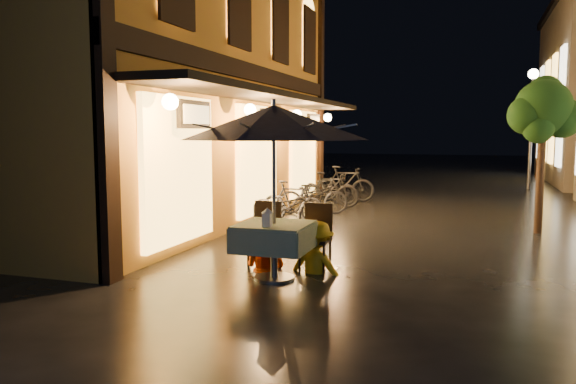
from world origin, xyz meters
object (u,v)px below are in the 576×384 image
(cafe_table, at_px, (274,237))
(person_yellow, at_px, (317,222))
(person_orange, at_px, (265,222))
(bicycle_0, at_px, (287,206))
(patio_umbrella, at_px, (274,122))
(table_lantern, at_px, (267,216))

(cafe_table, height_order, person_yellow, person_yellow)
(person_orange, relative_size, bicycle_0, 0.81)
(cafe_table, relative_size, person_orange, 0.70)
(person_orange, height_order, bicycle_0, person_orange)
(cafe_table, height_order, patio_umbrella, patio_umbrella)
(bicycle_0, bearing_deg, table_lantern, -153.52)
(cafe_table, bearing_deg, person_orange, 122.66)
(person_yellow, bearing_deg, patio_umbrella, 62.55)
(person_yellow, bearing_deg, table_lantern, 72.13)
(table_lantern, distance_m, person_yellow, 0.98)
(patio_umbrella, relative_size, table_lantern, 10.32)
(person_orange, bearing_deg, cafe_table, 136.77)
(person_yellow, relative_size, bicycle_0, 0.83)
(table_lantern, relative_size, bicycle_0, 0.14)
(table_lantern, xyz_separation_m, bicycle_0, (-1.16, 4.28, -0.46))
(table_lantern, height_order, person_orange, person_orange)
(patio_umbrella, bearing_deg, cafe_table, -161.57)
(person_orange, height_order, person_yellow, person_yellow)
(cafe_table, height_order, bicycle_0, bicycle_0)
(patio_umbrella, relative_size, bicycle_0, 1.48)
(cafe_table, bearing_deg, person_yellow, 52.99)
(patio_umbrella, bearing_deg, person_yellow, 52.99)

